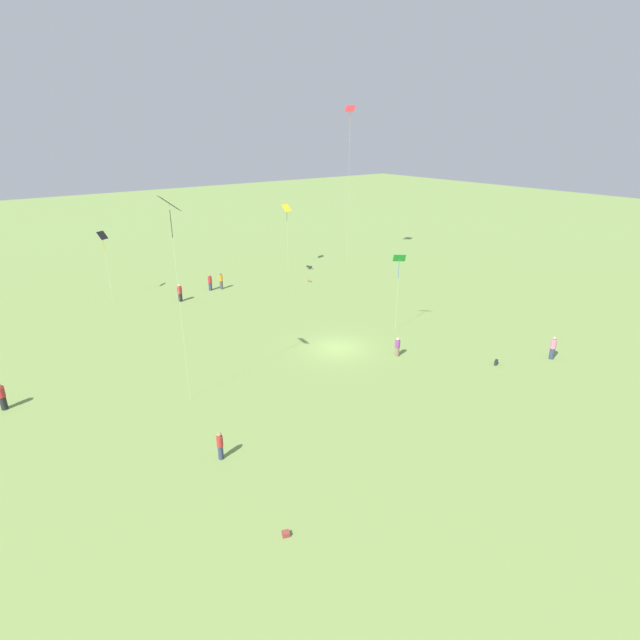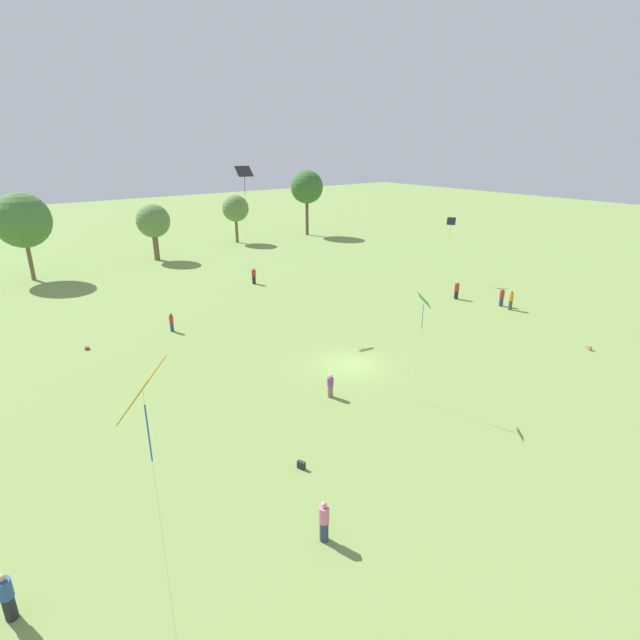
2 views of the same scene
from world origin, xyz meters
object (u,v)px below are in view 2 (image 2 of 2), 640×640
(person_3, at_px, (457,290))
(person_7, at_px, (171,322))
(person_0, at_px, (7,597))
(kite_4, at_px, (451,223))
(person_1, at_px, (502,297))
(person_5, at_px, (324,522))
(person_4, at_px, (330,386))
(picnic_bag_0, at_px, (87,348))
(kite_3, at_px, (144,399))
(person_6, at_px, (254,276))
(picnic_bag_1, at_px, (301,465))
(kite_1, at_px, (424,303))
(kite_2, at_px, (244,175))
(person_8, at_px, (511,300))
(picnic_bag_2, at_px, (589,348))

(person_3, distance_m, person_7, 28.12)
(person_0, distance_m, kite_4, 50.88)
(person_1, xyz_separation_m, person_5, (-32.45, -13.62, 0.03))
(person_4, relative_size, picnic_bag_0, 3.88)
(kite_3, bearing_deg, person_7, -118.29)
(person_0, bearing_deg, person_6, 84.52)
(person_3, xyz_separation_m, kite_4, (5.15, 5.49, 5.67))
(person_6, xyz_separation_m, picnic_bag_1, (-15.24, -30.90, -0.70))
(kite_1, relative_size, picnic_bag_0, 17.42)
(person_7, height_order, kite_2, kite_2)
(person_0, relative_size, person_7, 1.13)
(person_4, bearing_deg, kite_4, 61.00)
(person_8, xyz_separation_m, kite_1, (-20.56, -6.84, 5.53))
(person_5, xyz_separation_m, person_7, (4.10, 26.48, -0.09))
(person_7, xyz_separation_m, picnic_bag_1, (-2.13, -22.09, -0.64))
(person_1, bearing_deg, kite_3, -40.32)
(person_7, xyz_separation_m, person_8, (28.05, -14.06, 0.09))
(person_6, relative_size, person_7, 1.10)
(person_7, relative_size, kite_2, 0.13)
(person_0, relative_size, person_1, 1.04)
(kite_2, bearing_deg, picnic_bag_1, -60.14)
(person_0, height_order, person_3, person_0)
(person_5, height_order, kite_1, kite_1)
(person_7, xyz_separation_m, picnic_bag_0, (-6.78, 0.23, -0.73))
(person_4, height_order, person_6, person_6)
(person_1, bearing_deg, person_3, -131.88)
(person_0, bearing_deg, person_4, 53.03)
(person_0, relative_size, person_5, 1.01)
(person_3, distance_m, person_8, 5.52)
(kite_1, distance_m, kite_2, 20.63)
(person_5, distance_m, person_8, 34.46)
(person_0, distance_m, picnic_bag_1, 12.63)
(kite_2, xyz_separation_m, kite_4, (24.89, -2.00, -6.02))
(person_3, height_order, kite_1, kite_1)
(person_6, bearing_deg, kite_1, 46.71)
(kite_2, distance_m, kite_4, 25.68)
(kite_3, bearing_deg, kite_4, -156.08)
(person_4, xyz_separation_m, kite_2, (3.42, 15.97, 11.83))
(person_6, relative_size, kite_1, 0.26)
(person_5, xyz_separation_m, picnic_bag_1, (1.97, 4.39, -0.73))
(kite_1, bearing_deg, person_6, 74.68)
(person_7, relative_size, person_8, 0.90)
(person_4, bearing_deg, person_8, 41.99)
(kite_4, bearing_deg, person_0, -55.44)
(picnic_bag_1, bearing_deg, person_5, -114.15)
(person_6, xyz_separation_m, kite_1, (-5.63, -29.71, 5.56))
(person_0, height_order, kite_1, kite_1)
(kite_4, height_order, picnic_bag_2, kite_4)
(kite_1, bearing_deg, picnic_bag_1, -177.56)
(person_1, relative_size, person_4, 1.16)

